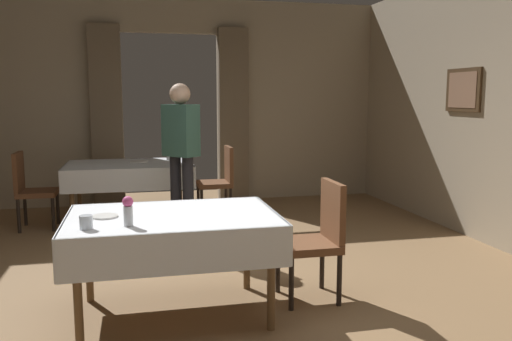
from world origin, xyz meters
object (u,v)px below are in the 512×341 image
Objects in this scene: dining_table_mid at (173,226)px; glass_mid_b at (86,222)px; chair_mid_right at (318,234)px; dining_table_far at (130,170)px; plate_far_b at (139,162)px; chair_far_left at (30,187)px; chair_far_right at (220,178)px; person_waiter_by_doorway at (181,149)px; flower_vase_mid at (128,210)px; flower_vase_far at (169,152)px; plate_mid_c at (105,216)px.

dining_table_mid is 0.65m from glass_mid_b.
dining_table_mid is 1.59× the size of chair_mid_right.
chair_mid_right is 10.41× the size of glass_mid_b.
plate_far_b is at bearing 37.92° from dining_table_far.
chair_far_left is 4.22× the size of plate_far_b.
person_waiter_by_doorway is (-0.60, -1.17, 0.51)m from chair_far_right.
chair_far_right is 3.57m from flower_vase_mid.
chair_far_right reaches higher than dining_table_mid.
chair_far_left is 3.37m from glass_mid_b.
chair_far_left is at bearing -168.18° from flower_vase_far.
dining_table_far is at bearing -154.92° from flower_vase_far.
plate_mid_c is (-0.14, -3.02, 0.09)m from dining_table_far.
plate_mid_c is 0.89× the size of flower_vase_far.
dining_table_far is 0.18m from plate_far_b.
dining_table_mid is 0.95× the size of dining_table_far.
dining_table_far is 1.67× the size of chair_mid_right.
dining_table_mid is 1.59× the size of chair_far_left.
chair_far_left reaches higher than plate_far_b.
glass_mid_b is at bearing -95.85° from plate_far_b.
dining_table_far is at bearing 116.64° from person_waiter_by_doorway.
flower_vase_mid reaches higher than plate_far_b.
flower_vase_far is (-0.95, 3.20, 0.34)m from chair_mid_right.
plate_mid_c is at bearing -112.90° from chair_far_right.
chair_far_right is 1.07m from plate_far_b.
glass_mid_b is (-0.26, -0.02, -0.06)m from flower_vase_mid.
chair_mid_right reaches higher than plate_far_b.
plate_far_b is at bearing -159.62° from flower_vase_far.
chair_far_right is 4.71× the size of flower_vase_mid.
plate_far_b is (-1.04, 0.04, 0.24)m from chair_far_right.
chair_mid_right is at bearing 14.03° from flower_vase_mid.
glass_mid_b is 0.34m from plate_mid_c.
glass_mid_b is at bearing -93.97° from dining_table_far.
flower_vase_mid reaches higher than dining_table_far.
chair_far_right reaches higher than glass_mid_b.
chair_mid_right is 1.00× the size of chair_far_left.
chair_far_left is 3.09m from plate_mid_c.
plate_mid_c is 0.83× the size of plate_far_b.
dining_table_far is at bearing 87.42° from plate_mid_c.
chair_far_left is (-2.62, 2.85, 0.00)m from chair_mid_right.
dining_table_mid is at bearing -105.05° from chair_far_right.
flower_vase_mid is 0.97× the size of flower_vase_far.
dining_table_far is at bearing 96.22° from dining_table_mid.
chair_far_left is at bearing 106.07° from glass_mid_b.
flower_vase_mid is 0.90× the size of plate_far_b.
chair_mid_right is at bearing -84.42° from chair_far_right.
flower_vase_far reaches higher than dining_table_far.
chair_far_right is at bearing 4.11° from chair_far_left.
flower_vase_mid is at bearing -91.54° from plate_far_b.
chair_far_right is at bearing -2.12° from plate_far_b.
chair_far_left is at bearing 110.37° from flower_vase_mid.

